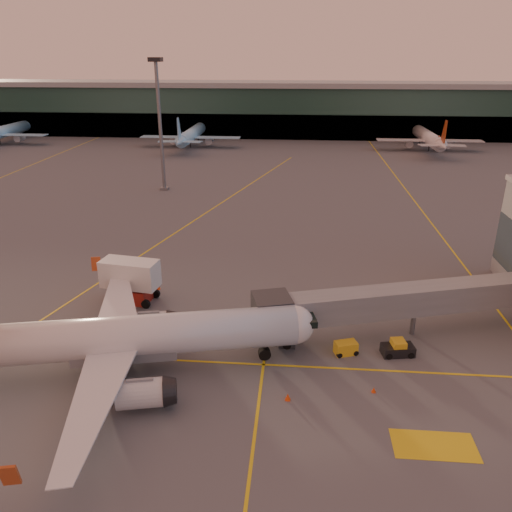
# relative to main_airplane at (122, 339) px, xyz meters

# --- Properties ---
(ground) EXTENTS (600.00, 600.00, 0.00)m
(ground) POSITION_rel_main_airplane_xyz_m (7.12, -2.87, -3.40)
(ground) COLOR #4C4F54
(ground) RESTS_ON ground
(taxi_markings) EXTENTS (100.12, 173.00, 0.01)m
(taxi_markings) POSITION_rel_main_airplane_xyz_m (-0.21, 41.62, -3.40)
(taxi_markings) COLOR yellow
(taxi_markings) RESTS_ON ground
(terminal) EXTENTS (400.00, 20.00, 17.60)m
(terminal) POSITION_rel_main_airplane_xyz_m (7.12, 138.93, 5.36)
(terminal) COLOR #19382D
(terminal) RESTS_ON ground
(mast_west_near) EXTENTS (2.40, 2.40, 25.60)m
(mast_west_near) POSITION_rel_main_airplane_xyz_m (-12.88, 63.13, 11.46)
(mast_west_near) COLOR slate
(mast_west_near) RESTS_ON ground
(distant_aircraft_row) EXTENTS (350.00, 34.00, 13.00)m
(distant_aircraft_row) POSITION_rel_main_airplane_xyz_m (17.95, 115.13, -3.40)
(distant_aircraft_row) COLOR #95D3F9
(distant_aircraft_row) RESTS_ON ground
(main_airplane) EXTENTS (34.40, 31.29, 10.48)m
(main_airplane) POSITION_rel_main_airplane_xyz_m (0.00, 0.00, 0.00)
(main_airplane) COLOR silver
(main_airplane) RESTS_ON ground
(jet_bridge) EXTENTS (32.77, 12.25, 5.39)m
(jet_bridge) POSITION_rel_main_airplane_xyz_m (28.00, 9.34, 0.29)
(jet_bridge) COLOR slate
(jet_bridge) RESTS_ON ground
(catering_truck) EXTENTS (6.69, 3.75, 4.92)m
(catering_truck) POSITION_rel_main_airplane_xyz_m (-3.65, 13.50, -0.61)
(catering_truck) COLOR #A62117
(catering_truck) RESTS_ON ground
(gpu_cart) EXTENTS (2.38, 1.85, 1.22)m
(gpu_cart) POSITION_rel_main_airplane_xyz_m (19.68, 4.60, -2.81)
(gpu_cart) COLOR gold
(gpu_cart) RESTS_ON ground
(pushback_tug) EXTENTS (3.17, 2.05, 1.52)m
(pushback_tug) POSITION_rel_main_airplane_xyz_m (24.53, 4.86, -2.79)
(pushback_tug) COLOR black
(pushback_tug) RESTS_ON ground
(cone_nose) EXTENTS (0.38, 0.38, 0.48)m
(cone_nose) POSITION_rel_main_airplane_xyz_m (21.57, -1.03, -3.17)
(cone_nose) COLOR #DD400B
(cone_nose) RESTS_ON ground
(cone_wing_left) EXTENTS (0.43, 0.43, 0.55)m
(cone_wing_left) POSITION_rel_main_airplane_xyz_m (-1.54, 16.67, -3.14)
(cone_wing_left) COLOR #DD400B
(cone_wing_left) RESTS_ON ground
(cone_fwd) EXTENTS (0.48, 0.48, 0.61)m
(cone_fwd) POSITION_rel_main_airplane_xyz_m (14.45, -2.64, -3.11)
(cone_fwd) COLOR #DD400B
(cone_fwd) RESTS_ON ground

